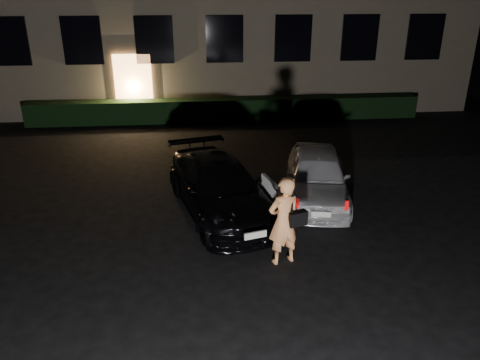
{
  "coord_description": "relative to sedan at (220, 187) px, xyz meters",
  "views": [
    {
      "loc": [
        -1.13,
        -7.18,
        4.96
      ],
      "look_at": [
        -0.26,
        2.0,
        1.06
      ],
      "focal_mm": 35.0,
      "sensor_mm": 36.0,
      "label": 1
    }
  ],
  "objects": [
    {
      "name": "hatch",
      "position": [
        2.4,
        0.48,
        0.0
      ],
      "size": [
        2.13,
        3.85,
        1.24
      ],
      "rotation": [
        0.0,
        0.0,
        -0.19
      ],
      "color": "silver",
      "rests_on": "ground"
    },
    {
      "name": "hedge",
      "position": [
        0.67,
        7.85,
        -0.19
      ],
      "size": [
        15.0,
        0.7,
        0.85
      ],
      "primitive_type": "cube",
      "color": "black",
      "rests_on": "ground"
    },
    {
      "name": "ground",
      "position": [
        0.67,
        -2.65,
        -0.62
      ],
      "size": [
        80.0,
        80.0,
        0.0
      ],
      "primitive_type": "plane",
      "color": "black",
      "rests_on": "ground"
    },
    {
      "name": "sedan",
      "position": [
        0.0,
        0.0,
        0.0
      ],
      "size": [
        2.75,
        4.54,
        1.23
      ],
      "rotation": [
        0.0,
        0.0,
        0.26
      ],
      "color": "black",
      "rests_on": "ground"
    },
    {
      "name": "man",
      "position": [
        1.08,
        -2.25,
        0.26
      ],
      "size": [
        0.81,
        0.6,
        1.75
      ],
      "rotation": [
        0.0,
        0.0,
        3.46
      ],
      "color": "#FFA362",
      "rests_on": "ground"
    }
  ]
}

